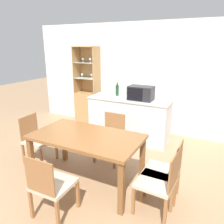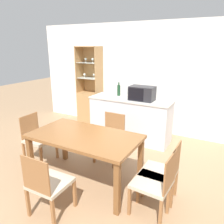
% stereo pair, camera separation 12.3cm
% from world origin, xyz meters
% --- Properties ---
extents(ground_plane, '(18.00, 18.00, 0.00)m').
position_xyz_m(ground_plane, '(0.00, 0.00, 0.00)').
color(ground_plane, '#A37F5B').
extents(wall_back, '(6.80, 0.06, 2.55)m').
position_xyz_m(wall_back, '(0.00, 2.63, 1.27)').
color(wall_back, white).
rests_on(wall_back, ground_plane).
extents(kitchen_counter, '(1.78, 0.61, 0.93)m').
position_xyz_m(kitchen_counter, '(-0.44, 1.91, 0.47)').
color(kitchen_counter, silver).
rests_on(kitchen_counter, ground_plane).
extents(display_cabinet, '(0.62, 0.37, 2.00)m').
position_xyz_m(display_cabinet, '(-1.85, 2.42, 0.59)').
color(display_cabinet, tan).
rests_on(display_cabinet, ground_plane).
extents(dining_table, '(1.61, 0.88, 0.78)m').
position_xyz_m(dining_table, '(-0.36, 0.09, 0.68)').
color(dining_table, brown).
rests_on(dining_table, ground_plane).
extents(dining_chair_head_near, '(0.45, 0.45, 0.85)m').
position_xyz_m(dining_chair_head_near, '(-0.36, -0.69, 0.43)').
color(dining_chair_head_near, '#C1B299').
rests_on(dining_chair_head_near, ground_plane).
extents(dining_chair_head_far, '(0.44, 0.44, 0.85)m').
position_xyz_m(dining_chair_head_far, '(-0.36, 0.87, 0.43)').
color(dining_chair_head_far, '#C1B299').
rests_on(dining_chair_head_far, ground_plane).
extents(dining_chair_side_right_far, '(0.44, 0.44, 0.85)m').
position_xyz_m(dining_chair_side_right_far, '(0.78, 0.22, 0.43)').
color(dining_chair_side_right_far, '#C1B299').
rests_on(dining_chair_side_right_far, ground_plane).
extents(dining_chair_side_left_far, '(0.46, 0.46, 0.85)m').
position_xyz_m(dining_chair_side_left_far, '(-1.50, 0.22, 0.43)').
color(dining_chair_side_left_far, '#C1B299').
rests_on(dining_chair_side_left_far, ground_plane).
extents(dining_chair_side_right_near, '(0.47, 0.47, 0.85)m').
position_xyz_m(dining_chair_side_right_near, '(0.78, -0.04, 0.43)').
color(dining_chair_side_right_near, '#C1B299').
rests_on(dining_chair_side_right_near, ground_plane).
extents(microwave, '(0.51, 0.33, 0.29)m').
position_xyz_m(microwave, '(-0.17, 1.88, 1.08)').
color(microwave, '#232328').
rests_on(microwave, kitchen_counter).
extents(wine_bottle, '(0.07, 0.07, 0.30)m').
position_xyz_m(wine_bottle, '(-0.79, 2.03, 1.06)').
color(wine_bottle, '#193D23').
rests_on(wine_bottle, kitchen_counter).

